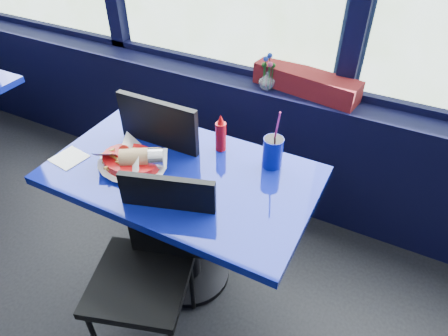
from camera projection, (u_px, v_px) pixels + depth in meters
window_sill at (215, 126)px, 2.72m from camera, size 5.00×0.26×0.80m
near_table at (184, 201)px, 1.91m from camera, size 1.20×0.70×0.75m
chair_near_front at (153, 258)px, 1.70m from camera, size 0.51×0.51×0.90m
chair_near_back at (177, 159)px, 2.16m from camera, size 0.45×0.46×0.99m
planter_box at (306, 82)px, 2.23m from camera, size 0.62×0.25×0.12m
flower_vase at (267, 78)px, 2.26m from camera, size 0.11×0.12×0.21m
food_basket at (132, 160)px, 1.79m from camera, size 0.32×0.31×0.11m
ketchup_bottle at (221, 134)px, 1.87m from camera, size 0.05×0.05×0.19m
soda_cup at (273, 152)px, 1.78m from camera, size 0.09×0.09×0.31m
napkin at (69, 158)px, 1.87m from camera, size 0.16×0.16×0.00m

